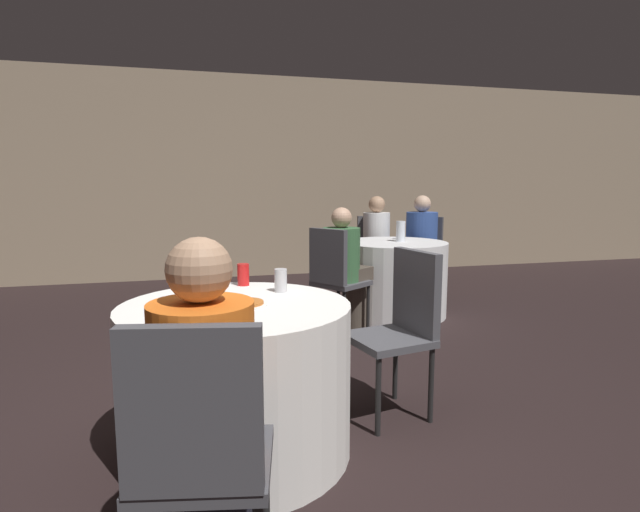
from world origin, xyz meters
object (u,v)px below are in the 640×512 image
Objects in this scene: person_blue_shirt at (419,247)px; soda_can_blue at (199,305)px; soda_can_red at (243,275)px; pizza_plate_near at (244,303)px; soda_can_silver at (281,280)px; chair_near_south at (199,445)px; chair_near_east at (403,318)px; chair_far_north at (374,248)px; table_far at (394,278)px; table_near at (237,379)px; person_green_jacket at (347,269)px; person_white_shirt at (378,248)px; person_orange_shirt at (209,412)px; chair_far_northeast at (424,249)px; chair_far_southwest at (334,272)px; bottle_far at (401,231)px.

soda_can_blue is at bearing 94.97° from person_blue_shirt.
soda_can_blue and soda_can_red have the same top height.
soda_can_silver is (0.22, 0.25, 0.05)m from pizza_plate_near.
chair_near_south reaches higher than soda_can_blue.
chair_near_east and chair_far_north have the same top height.
chair_far_north is at bearing 1.53° from person_blue_shirt.
chair_far_north is at bearing -29.22° from chair_near_east.
table_near is at bearing -128.13° from table_far.
person_green_jacket is at bearing 75.85° from chair_near_south.
person_white_shirt reaches higher than table_far.
soda_can_silver is at bearing -52.06° from soda_can_red.
chair_near_east is at bearing 80.73° from chair_far_north.
chair_near_south is at bearing 70.95° from person_white_shirt.
person_white_shirt is (0.75, 1.19, 0.02)m from person_green_jacket.
person_orange_shirt is 9.39× the size of soda_can_red.
person_orange_shirt is (-2.58, -3.70, 0.02)m from chair_far_northeast.
soda_can_blue is (-0.01, 0.54, 0.22)m from person_orange_shirt.
person_green_jacket is at bearing 57.59° from soda_can_blue.
chair_far_northeast is 0.17m from person_blue_shirt.
person_orange_shirt is at bearing -58.64° from chair_far_southwest.
chair_near_south is 0.81× the size of person_orange_shirt.
chair_near_east is 1.46m from person_orange_shirt.
chair_far_southwest is at bearing -147.17° from bottle_far.
person_blue_shirt is (0.54, 0.56, 0.24)m from table_far.
chair_near_south is at bearing -57.87° from chair_far_southwest.
table_far is at bearing 51.87° from table_near.
chair_far_north is 0.81× the size of person_orange_shirt.
soda_can_silver is (-1.51, -2.03, 0.43)m from table_far.
bottle_far is at bearing 51.04° from table_near.
chair_far_north is 3.39m from soda_can_silver.
person_orange_shirt is at bearing -101.43° from table_near.
table_near is at bearing 145.47° from pizza_plate_near.
soda_can_silver is (0.45, 1.16, 0.24)m from chair_near_south.
person_white_shirt is 3.14m from soda_can_red.
person_green_jacket is 9.07× the size of soda_can_silver.
bottle_far is at bearing 18.08° from table_far.
chair_far_southwest is (1.18, 2.67, 0.00)m from chair_near_south.
table_far is at bearing 90.00° from person_blue_shirt.
chair_far_north reaches higher than pizza_plate_near.
chair_far_north is 0.55m from person_blue_shirt.
soda_can_red reaches higher than table_near.
chair_far_northeast is 7.64× the size of soda_can_blue.
person_green_jacket is (-0.63, -0.43, 0.19)m from table_far.
chair_near_east is at bearing 105.79° from chair_far_northeast.
chair_far_southwest is 7.64× the size of soda_can_blue.
table_near is at bearing -139.04° from soda_can_silver.
soda_can_red is (-0.17, 0.22, 0.00)m from soda_can_silver.
table_near is at bearing 90.00° from chair_near_south.
soda_can_silver reaches higher than pizza_plate_near.
table_near is 4.89× the size of pizza_plate_near.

